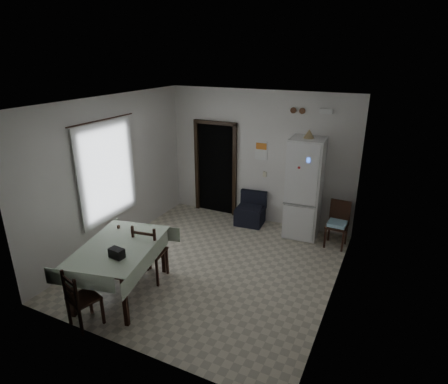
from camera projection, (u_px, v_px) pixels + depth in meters
ground at (212, 265)px, 6.75m from camera, size 4.50×4.50×0.00m
ceiling at (210, 102)px, 5.73m from camera, size 4.20×4.50×0.02m
wall_back at (259, 158)px, 8.13m from camera, size 4.20×0.02×2.90m
wall_front at (121, 251)px, 4.34m from camera, size 4.20×0.02×2.90m
wall_left at (113, 174)px, 7.10m from camera, size 0.02×4.50×2.90m
wall_right at (340, 212)px, 5.38m from camera, size 0.02×4.50×2.90m
doorway at (220, 167)px, 8.87m from camera, size 1.06×0.52×2.22m
window_recess at (103, 171)px, 6.91m from camera, size 0.10×1.20×1.60m
curtain at (108, 172)px, 6.87m from camera, size 0.02×1.45×1.85m
curtain_rod at (102, 120)px, 6.53m from camera, size 0.02×1.60×0.02m
calendar at (261, 151)px, 8.04m from camera, size 0.28×0.02×0.40m
calendar_image at (261, 146)px, 8.00m from camera, size 0.24×0.01×0.14m
light_switch at (265, 174)px, 8.19m from camera, size 0.08×0.02×0.12m
vent_left at (293, 110)px, 7.46m from camera, size 0.12×0.03×0.12m
vent_right at (302, 111)px, 7.39m from camera, size 0.12×0.03×0.12m
emergency_light at (326, 111)px, 7.16m from camera, size 0.25×0.07×0.09m
fridge at (305, 188)px, 7.56m from camera, size 0.71×0.71×2.06m
tan_cone at (309, 134)px, 7.16m from camera, size 0.23×0.23×0.17m
navy_seat at (250, 209)px, 8.27m from camera, size 0.64×0.62×0.71m
corner_chair at (337, 225)px, 7.28m from camera, size 0.41×0.41×0.91m
dining_table at (121, 269)px, 5.87m from camera, size 1.39×1.81×0.84m
black_bag at (117, 253)px, 5.35m from camera, size 0.23×0.15×0.14m
dining_chair_far_left at (135, 248)px, 6.45m from camera, size 0.44×0.44×0.90m
dining_chair_far_right at (151, 251)px, 6.20m from camera, size 0.51×0.51×1.04m
dining_chair_near_head at (84, 298)px, 5.15m from camera, size 0.47×0.47×0.89m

